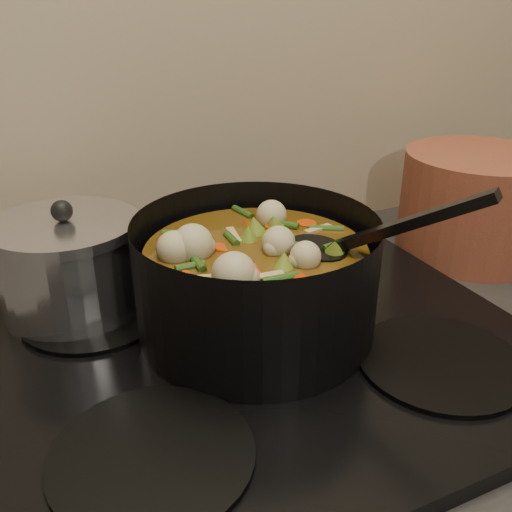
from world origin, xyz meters
name	(u,v)px	position (x,y,z in m)	size (l,w,h in m)	color
stovetop	(256,344)	(0.00, 1.93, 0.92)	(0.62, 0.54, 0.03)	black
stockpot	(257,281)	(0.01, 1.95, 0.99)	(0.36, 0.36, 0.20)	black
saucepan	(70,266)	(-0.18, 2.09, 0.99)	(0.18, 0.18, 0.14)	silver
terracotta_crock	(475,204)	(0.43, 2.04, 0.99)	(0.23, 0.23, 0.16)	brown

